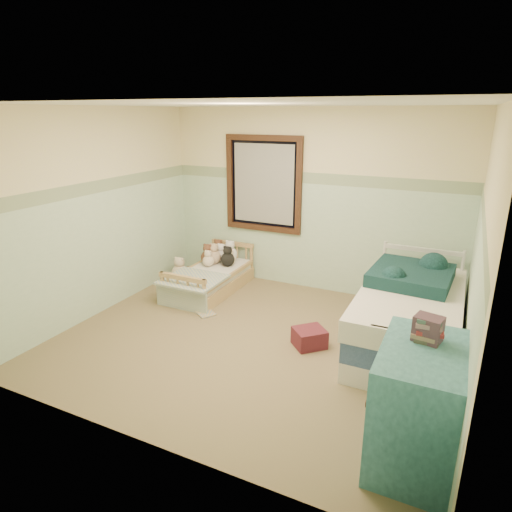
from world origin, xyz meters
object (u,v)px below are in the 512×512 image
at_px(twin_bed_frame, 406,339).
at_px(floor_book, 205,313).
at_px(red_pillow, 309,338).
at_px(plush_floor_cream, 180,273).
at_px(dresser, 417,405).
at_px(plush_floor_tan, 171,289).
at_px(toddler_bed_frame, 211,284).

distance_m(twin_bed_frame, floor_book, 2.41).
bearing_deg(red_pillow, twin_bed_frame, 23.12).
distance_m(plush_floor_cream, dresser, 4.29).
bearing_deg(plush_floor_cream, red_pillow, -23.29).
relative_size(red_pillow, floor_book, 1.27).
bearing_deg(plush_floor_tan, toddler_bed_frame, 51.92).
height_order(dresser, floor_book, dresser).
distance_m(toddler_bed_frame, red_pillow, 2.00).
bearing_deg(toddler_bed_frame, twin_bed_frame, -10.14).
height_order(twin_bed_frame, floor_book, twin_bed_frame).
distance_m(plush_floor_tan, dresser, 3.76).
xyz_separation_m(toddler_bed_frame, twin_bed_frame, (2.74, -0.49, 0.02)).
relative_size(toddler_bed_frame, plush_floor_cream, 5.68).
height_order(plush_floor_cream, dresser, dresser).
bearing_deg(plush_floor_tan, twin_bed_frame, -0.70).
xyz_separation_m(twin_bed_frame, dresser, (0.26, -1.63, 0.34)).
bearing_deg(plush_floor_cream, dresser, -32.00).
xyz_separation_m(dresser, red_pillow, (-1.21, 1.23, -0.35)).
height_order(plush_floor_tan, dresser, dresser).
relative_size(twin_bed_frame, red_pillow, 5.97).
bearing_deg(red_pillow, floor_book, 172.37).
distance_m(dresser, red_pillow, 1.76).
distance_m(twin_bed_frame, dresser, 1.69).
bearing_deg(plush_floor_cream, twin_bed_frame, -10.63).
height_order(plush_floor_cream, floor_book, plush_floor_cream).
distance_m(plush_floor_cream, twin_bed_frame, 3.42).
height_order(twin_bed_frame, red_pillow, twin_bed_frame).
height_order(plush_floor_tan, floor_book, plush_floor_tan).
bearing_deg(twin_bed_frame, plush_floor_tan, 179.30).
bearing_deg(toddler_bed_frame, plush_floor_cream, 167.25).
height_order(toddler_bed_frame, floor_book, toddler_bed_frame).
bearing_deg(red_pillow, dresser, -45.33).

